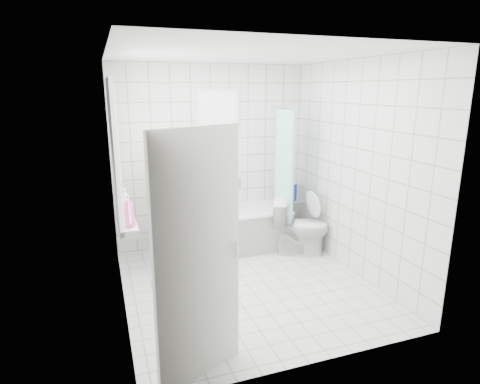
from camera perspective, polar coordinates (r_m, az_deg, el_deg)
name	(u,v)px	position (r m, az deg, el deg)	size (l,w,h in m)	color
ground	(247,285)	(4.88, 1.06, -13.06)	(3.00, 3.00, 0.00)	white
ceiling	(249,54)	(4.34, 1.23, 19.05)	(3.00, 3.00, 0.00)	white
wall_back	(212,157)	(5.83, -4.06, 5.00)	(2.80, 0.02, 2.60)	white
wall_front	(317,217)	(3.12, 10.89, -3.55)	(2.80, 0.02, 2.60)	white
wall_left	(116,188)	(4.16, -17.22, 0.58)	(0.02, 3.00, 2.60)	white
wall_right	(355,170)	(5.08, 16.10, 3.08)	(0.02, 3.00, 2.60)	white
window_left	(117,153)	(4.40, -17.11, 5.30)	(0.01, 0.90, 1.40)	white
window_back	(218,111)	(5.75, -3.08, 11.40)	(0.50, 0.01, 0.50)	white
window_sill	(126,220)	(4.57, -15.87, -3.85)	(0.18, 1.02, 0.08)	white
door	(199,260)	(3.08, -5.90, -9.60)	(0.04, 0.80, 2.00)	silver
bathtub	(228,230)	(5.77, -1.67, -5.43)	(1.71, 0.77, 0.58)	white
partition_wall	(163,206)	(5.39, -10.89, -2.01)	(0.15, 0.85, 1.50)	white
tiled_ledge	(292,218)	(6.42, 7.41, -3.64)	(0.40, 0.24, 0.55)	white
toilet	(300,227)	(5.66, 8.59, -4.94)	(0.43, 0.76, 0.78)	white
curtain_rod	(282,108)	(5.71, 6.05, 11.82)	(0.02, 0.02, 0.80)	silver
shower_curtain	(285,173)	(5.70, 6.37, 2.69)	(0.14, 0.48, 1.78)	#52F3EA
tub_faucet	(228,186)	(5.95, -1.79, 0.79)	(0.18, 0.06, 0.06)	silver
sill_bottles	(127,208)	(4.43, -15.80, -2.14)	(0.16, 0.73, 0.32)	silver
ledge_bottles	(293,194)	(6.27, 7.48, -0.27)	(0.15, 0.16, 0.27)	green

